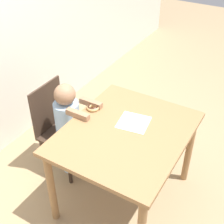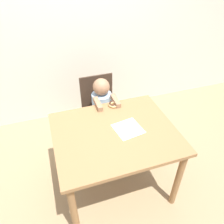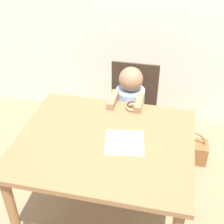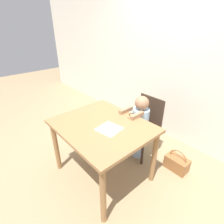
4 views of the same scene
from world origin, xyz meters
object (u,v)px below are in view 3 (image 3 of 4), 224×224
at_px(handbag, 190,150).
at_px(chair, 131,115).
at_px(child_figure, 129,119).
at_px(donut, 133,106).

bearing_deg(handbag, chair, -173.73).
height_order(child_figure, donut, child_figure).
xyz_separation_m(donut, handbag, (0.49, 0.42, -0.68)).
height_order(donut, handbag, donut).
relative_size(donut, handbag, 0.34).
height_order(chair, child_figure, child_figure).
xyz_separation_m(chair, child_figure, (-0.00, -0.12, 0.05)).
xyz_separation_m(chair, handbag, (0.54, 0.06, -0.35)).
bearing_deg(chair, donut, -80.77).
xyz_separation_m(child_figure, handbag, (0.54, 0.18, -0.39)).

